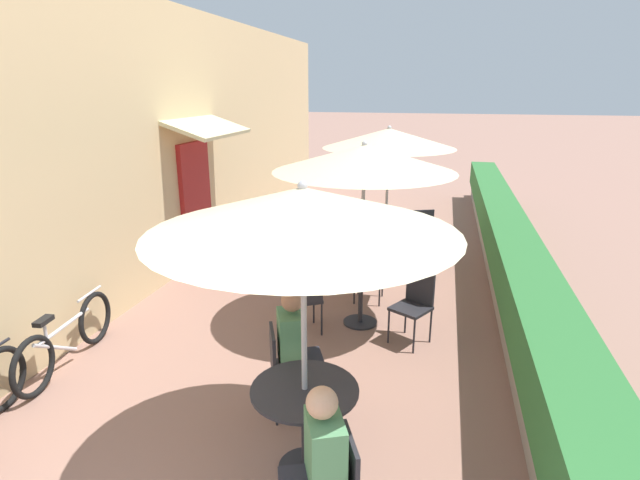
# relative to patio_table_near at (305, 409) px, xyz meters

# --- Properties ---
(cafe_facade_wall) EXTENTS (0.98, 13.83, 4.20)m
(cafe_facade_wall) POSITION_rel_patio_table_near_xyz_m (-3.31, 4.98, 1.53)
(cafe_facade_wall) COLOR #D6B784
(cafe_facade_wall) RESTS_ON ground_plane
(planter_hedge) EXTENTS (0.60, 12.83, 1.01)m
(planter_hedge) POSITION_rel_patio_table_near_xyz_m (1.98, 5.01, -0.03)
(planter_hedge) COLOR gray
(planter_hedge) RESTS_ON ground_plane
(patio_table_near) EXTENTS (0.84, 0.84, 0.75)m
(patio_table_near) POSITION_rel_patio_table_near_xyz_m (0.00, 0.00, 0.00)
(patio_table_near) COLOR #28282D
(patio_table_near) RESTS_ON ground_plane
(patio_umbrella_near) EXTENTS (2.21, 2.21, 2.37)m
(patio_umbrella_near) POSITION_rel_patio_table_near_xyz_m (-0.00, 0.00, 1.60)
(patio_umbrella_near) COLOR #B7B7BC
(patio_umbrella_near) RESTS_ON ground_plane
(cafe_chair_near_left) EXTENTS (0.53, 0.53, 0.87)m
(cafe_chair_near_left) POSITION_rel_patio_table_near_xyz_m (-0.38, 0.67, -0.05)
(cafe_chair_near_left) COLOR #232328
(cafe_chair_near_left) RESTS_ON ground_plane
(seated_patron_near_left) EXTENTS (0.49, 0.45, 1.25)m
(seated_patron_near_left) POSITION_rel_patio_table_near_xyz_m (-0.27, 0.71, 0.12)
(seated_patron_near_left) COLOR #23232D
(seated_patron_near_left) RESTS_ON ground_plane
(seated_patron_near_right) EXTENTS (0.49, 0.45, 1.25)m
(seated_patron_near_right) POSITION_rel_patio_table_near_xyz_m (0.27, -0.71, 0.12)
(seated_patron_near_right) COLOR #23232D
(seated_patron_near_right) RESTS_ON ground_plane
(patio_table_mid) EXTENTS (0.84, 0.84, 0.75)m
(patio_table_mid) POSITION_rel_patio_table_near_xyz_m (0.00, 2.69, 0.00)
(patio_table_mid) COLOR #28282D
(patio_table_mid) RESTS_ON ground_plane
(patio_umbrella_mid) EXTENTS (2.21, 2.21, 2.37)m
(patio_umbrella_mid) POSITION_rel_patio_table_near_xyz_m (0.00, 2.69, 1.60)
(patio_umbrella_mid) COLOR #B7B7BC
(patio_umbrella_mid) RESTS_ON ground_plane
(cafe_chair_mid_left) EXTENTS (0.40, 0.40, 0.87)m
(cafe_chair_mid_left) POSITION_rel_patio_table_near_xyz_m (-0.08, 3.46, -0.05)
(cafe_chair_mid_left) COLOR #232328
(cafe_chair_mid_left) RESTS_ON ground_plane
(cafe_chair_mid_right) EXTENTS (0.55, 0.55, 0.87)m
(cafe_chair_mid_right) POSITION_rel_patio_table_near_xyz_m (-0.62, 2.24, -0.05)
(cafe_chair_mid_right) COLOR #232328
(cafe_chair_mid_right) RESTS_ON ground_plane
(cafe_chair_mid_back) EXTENTS (0.55, 0.55, 0.87)m
(cafe_chair_mid_back) POSITION_rel_patio_table_near_xyz_m (0.70, 2.38, -0.05)
(cafe_chair_mid_back) COLOR #232328
(cafe_chair_mid_back) RESTS_ON ground_plane
(coffee_cup_mid) EXTENTS (0.07, 0.07, 0.09)m
(coffee_cup_mid) POSITION_rel_patio_table_near_xyz_m (0.02, 2.52, 0.23)
(coffee_cup_mid) COLOR #232328
(coffee_cup_mid) RESTS_ON patio_table_mid
(patio_table_far) EXTENTS (0.84, 0.84, 0.75)m
(patio_table_far) POSITION_rel_patio_table_near_xyz_m (0.02, 5.18, 0.00)
(patio_table_far) COLOR #28282D
(patio_table_far) RESTS_ON ground_plane
(patio_umbrella_far) EXTENTS (2.21, 2.21, 2.37)m
(patio_umbrella_far) POSITION_rel_patio_table_near_xyz_m (0.02, 5.18, 1.60)
(patio_umbrella_far) COLOR #B7B7BC
(patio_umbrella_far) RESTS_ON ground_plane
(cafe_chair_far_left) EXTENTS (0.53, 0.53, 0.87)m
(cafe_chair_far_left) POSITION_rel_patio_table_near_xyz_m (0.69, 5.55, -0.05)
(cafe_chair_far_left) COLOR #232328
(cafe_chair_far_left) RESTS_ON ground_plane
(cafe_chair_far_right) EXTENTS (0.53, 0.53, 0.87)m
(cafe_chair_far_right) POSITION_rel_patio_table_near_xyz_m (-0.65, 4.81, -0.05)
(cafe_chair_far_right) COLOR #232328
(cafe_chair_far_right) RESTS_ON ground_plane
(coffee_cup_far) EXTENTS (0.07, 0.07, 0.09)m
(coffee_cup_far) POSITION_rel_patio_table_near_xyz_m (0.18, 5.14, 0.23)
(coffee_cup_far) COLOR white
(coffee_cup_far) RESTS_ON patio_table_far
(bicycle_second) EXTENTS (0.26, 1.74, 0.72)m
(bicycle_second) POSITION_rel_patio_table_near_xyz_m (-2.96, 0.88, -0.23)
(bicycle_second) COLOR black
(bicycle_second) RESTS_ON ground_plane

